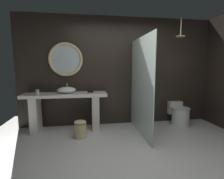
# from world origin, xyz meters

# --- Properties ---
(ground_plane) EXTENTS (5.76, 5.76, 0.00)m
(ground_plane) POSITION_xyz_m (0.00, 0.00, 0.00)
(ground_plane) COLOR silver
(back_wall_panel) EXTENTS (4.80, 0.10, 2.60)m
(back_wall_panel) POSITION_xyz_m (0.00, 1.90, 1.30)
(back_wall_panel) COLOR black
(back_wall_panel) RESTS_ON ground_plane
(vanity_counter) EXTENTS (1.80, 0.50, 0.84)m
(vanity_counter) POSITION_xyz_m (-1.27, 1.58, 0.54)
(vanity_counter) COLOR silver
(vanity_counter) RESTS_ON ground_plane
(vessel_sink) EXTENTS (0.41, 0.34, 0.21)m
(vessel_sink) POSITION_xyz_m (-1.25, 1.60, 0.91)
(vessel_sink) COLOR white
(vessel_sink) RESTS_ON vanity_counter
(tumbler_cup) EXTENTS (0.08, 0.08, 0.10)m
(tumbler_cup) POSITION_xyz_m (-1.85, 1.55, 0.89)
(tumbler_cup) COLOR silver
(tumbler_cup) RESTS_ON vanity_counter
(tissue_box) EXTENTS (0.13, 0.11, 0.06)m
(tissue_box) POSITION_xyz_m (-0.73, 1.62, 0.87)
(tissue_box) COLOR black
(tissue_box) RESTS_ON vanity_counter
(round_wall_mirror) EXTENTS (0.78, 0.07, 0.78)m
(round_wall_mirror) POSITION_xyz_m (-1.27, 1.81, 1.59)
(round_wall_mirror) COLOR #D6B77F
(shower_glass_panel) EXTENTS (0.02, 1.41, 2.02)m
(shower_glass_panel) POSITION_xyz_m (0.31, 1.14, 1.01)
(shower_glass_panel) COLOR silver
(shower_glass_panel) RESTS_ON ground_plane
(rain_shower_head) EXTENTS (0.19, 0.19, 0.41)m
(rain_shower_head) POSITION_xyz_m (1.30, 1.42, 2.15)
(rain_shower_head) COLOR #D6B77F
(toilet) EXTENTS (0.43, 0.58, 0.53)m
(toilet) POSITION_xyz_m (1.45, 1.54, 0.25)
(toilet) COLOR white
(toilet) RESTS_ON ground_plane
(waste_bin) EXTENTS (0.25, 0.25, 0.36)m
(waste_bin) POSITION_xyz_m (-0.95, 1.10, 0.18)
(waste_bin) COLOR #D6B77F
(waste_bin) RESTS_ON ground_plane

